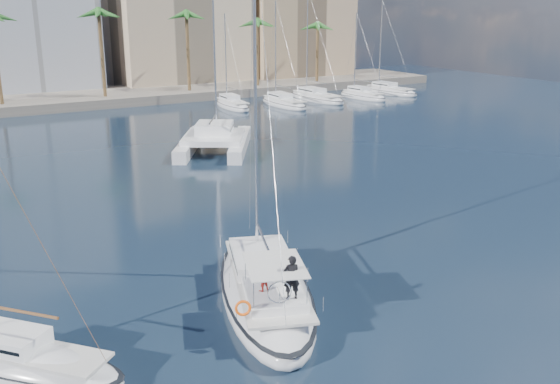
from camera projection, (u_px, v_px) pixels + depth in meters
ground at (290, 268)px, 31.62m from camera, size 160.00×160.00×0.00m
quay at (48, 101)px, 81.73m from camera, size 120.00×14.00×1.20m
building_beige at (177, 22)px, 97.12m from camera, size 20.00×14.00×20.00m
building_tan_right at (293, 27)px, 105.48m from camera, size 18.00×12.00×18.00m
palm_centre at (46, 25)px, 75.62m from camera, size 3.60×3.60×12.30m
palm_right at (286, 22)px, 92.15m from camera, size 3.60×3.60×12.30m
main_sloop at (265, 291)px, 27.88m from camera, size 7.85×12.71×18.00m
small_sloop at (28, 364)px, 22.43m from camera, size 6.94×7.46×11.15m
catamaran at (215, 138)px, 56.68m from camera, size 10.99×12.90×16.94m
seagull at (255, 260)px, 30.45m from camera, size 1.14×0.49×0.21m
moored_yacht_a at (232, 108)px, 80.08m from camera, size 3.37×9.52×11.90m
moored_yacht_b at (284, 106)px, 81.59m from camera, size 3.32×10.83×13.72m
moored_yacht_c at (317, 100)px, 86.40m from camera, size 3.98×12.33×15.54m
moored_yacht_d at (363, 98)px, 87.91m from camera, size 3.52×9.55×11.90m
moored_yacht_e at (389, 94)px, 92.72m from camera, size 4.61×11.11×13.72m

